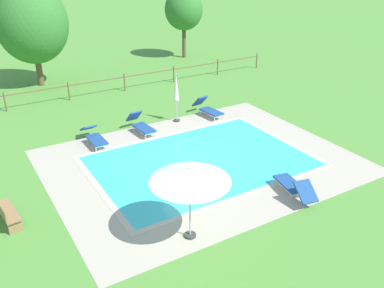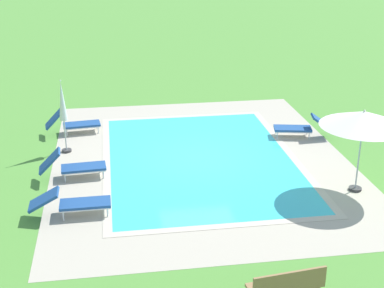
{
  "view_description": "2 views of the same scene",
  "coord_description": "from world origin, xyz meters",
  "px_view_note": "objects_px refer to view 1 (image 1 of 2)",
  "views": [
    {
      "loc": [
        -8.06,
        -12.76,
        7.92
      ],
      "look_at": [
        -0.1,
        0.5,
        0.6
      ],
      "focal_mm": 39.2,
      "sensor_mm": 36.0,
      "label": 1
    },
    {
      "loc": [
        -15.91,
        2.7,
        6.94
      ],
      "look_at": [
        -0.64,
        0.36,
        0.79
      ],
      "focal_mm": 51.26,
      "sensor_mm": 36.0,
      "label": 2
    }
  ],
  "objects_px": {
    "tree_west_mid": "(32,23)",
    "patio_umbrella_closed_row_west": "(176,90)",
    "tree_far_west": "(184,10)",
    "sun_lounger_north_near_steps": "(94,136)",
    "sun_lounger_north_mid": "(208,109)",
    "patio_umbrella_open_foreground": "(190,175)",
    "wooden_bench_lawn_side": "(5,211)",
    "sun_lounger_north_far": "(141,125)",
    "sun_lounger_north_end": "(294,186)"
  },
  "relations": [
    {
      "from": "sun_lounger_north_mid",
      "to": "patio_umbrella_open_foreground",
      "type": "relative_size",
      "value": 0.83
    },
    {
      "from": "sun_lounger_north_mid",
      "to": "patio_umbrella_open_foreground",
      "type": "xyz_separation_m",
      "value": [
        -5.87,
        -8.06,
        1.74
      ]
    },
    {
      "from": "sun_lounger_north_far",
      "to": "patio_umbrella_open_foreground",
      "type": "relative_size",
      "value": 0.82
    },
    {
      "from": "sun_lounger_north_mid",
      "to": "tree_west_mid",
      "type": "relative_size",
      "value": 0.32
    },
    {
      "from": "patio_umbrella_open_foreground",
      "to": "sun_lounger_north_mid",
      "type": "bearing_deg",
      "value": 53.96
    },
    {
      "from": "sun_lounger_north_near_steps",
      "to": "sun_lounger_north_end",
      "type": "distance_m",
      "value": 8.91
    },
    {
      "from": "patio_umbrella_closed_row_west",
      "to": "tree_far_west",
      "type": "bearing_deg",
      "value": 58.39
    },
    {
      "from": "sun_lounger_north_near_steps",
      "to": "sun_lounger_north_mid",
      "type": "relative_size",
      "value": 1.05
    },
    {
      "from": "sun_lounger_north_mid",
      "to": "wooden_bench_lawn_side",
      "type": "bearing_deg",
      "value": -156.56
    },
    {
      "from": "wooden_bench_lawn_side",
      "to": "sun_lounger_north_mid",
      "type": "bearing_deg",
      "value": 23.44
    },
    {
      "from": "sun_lounger_north_end",
      "to": "sun_lounger_north_mid",
      "type": "bearing_deg",
      "value": 78.7
    },
    {
      "from": "sun_lounger_north_near_steps",
      "to": "wooden_bench_lawn_side",
      "type": "bearing_deg",
      "value": -135.47
    },
    {
      "from": "sun_lounger_north_near_steps",
      "to": "sun_lounger_north_far",
      "type": "height_order",
      "value": "sun_lounger_north_far"
    },
    {
      "from": "tree_west_mid",
      "to": "patio_umbrella_open_foreground",
      "type": "bearing_deg",
      "value": -89.19
    },
    {
      "from": "patio_umbrella_closed_row_west",
      "to": "tree_far_west",
      "type": "distance_m",
      "value": 13.48
    },
    {
      "from": "patio_umbrella_open_foreground",
      "to": "tree_far_west",
      "type": "bearing_deg",
      "value": 60.43
    },
    {
      "from": "sun_lounger_north_near_steps",
      "to": "tree_far_west",
      "type": "xyz_separation_m",
      "value": [
        11.38,
        11.8,
        3.23
      ]
    },
    {
      "from": "sun_lounger_north_near_steps",
      "to": "patio_umbrella_open_foreground",
      "type": "height_order",
      "value": "patio_umbrella_open_foreground"
    },
    {
      "from": "sun_lounger_north_far",
      "to": "wooden_bench_lawn_side",
      "type": "height_order",
      "value": "sun_lounger_north_far"
    },
    {
      "from": "sun_lounger_north_mid",
      "to": "patio_umbrella_closed_row_west",
      "type": "distance_m",
      "value": 2.13
    },
    {
      "from": "sun_lounger_north_near_steps",
      "to": "patio_umbrella_open_foreground",
      "type": "xyz_separation_m",
      "value": [
        0.27,
        -7.79,
        1.77
      ]
    },
    {
      "from": "sun_lounger_north_far",
      "to": "wooden_bench_lawn_side",
      "type": "bearing_deg",
      "value": -146.69
    },
    {
      "from": "patio_umbrella_open_foreground",
      "to": "tree_far_west",
      "type": "relative_size",
      "value": 0.47
    },
    {
      "from": "sun_lounger_north_far",
      "to": "tree_west_mid",
      "type": "xyz_separation_m",
      "value": [
        -2.28,
        9.99,
        3.4
      ]
    },
    {
      "from": "patio_umbrella_open_foreground",
      "to": "sun_lounger_north_end",
      "type": "bearing_deg",
      "value": 1.71
    },
    {
      "from": "patio_umbrella_open_foreground",
      "to": "wooden_bench_lawn_side",
      "type": "xyz_separation_m",
      "value": [
        -4.6,
        3.52,
        -1.66
      ]
    },
    {
      "from": "sun_lounger_north_mid",
      "to": "sun_lounger_north_far",
      "type": "height_order",
      "value": "sun_lounger_north_mid"
    },
    {
      "from": "patio_umbrella_closed_row_west",
      "to": "patio_umbrella_open_foreground",
      "type": "bearing_deg",
      "value": -116.62
    },
    {
      "from": "sun_lounger_north_far",
      "to": "wooden_bench_lawn_side",
      "type": "relative_size",
      "value": 1.27
    },
    {
      "from": "sun_lounger_north_near_steps",
      "to": "patio_umbrella_closed_row_west",
      "type": "bearing_deg",
      "value": 5.83
    },
    {
      "from": "sun_lounger_north_near_steps",
      "to": "tree_west_mid",
      "type": "height_order",
      "value": "tree_west_mid"
    },
    {
      "from": "sun_lounger_north_end",
      "to": "sun_lounger_north_near_steps",
      "type": "bearing_deg",
      "value": 120.7
    },
    {
      "from": "tree_far_west",
      "to": "tree_west_mid",
      "type": "bearing_deg",
      "value": -171.39
    },
    {
      "from": "wooden_bench_lawn_side",
      "to": "sun_lounger_north_far",
      "type": "bearing_deg",
      "value": 33.31
    },
    {
      "from": "patio_umbrella_open_foreground",
      "to": "wooden_bench_lawn_side",
      "type": "relative_size",
      "value": 1.55
    },
    {
      "from": "wooden_bench_lawn_side",
      "to": "tree_west_mid",
      "type": "bearing_deg",
      "value": 73.12
    },
    {
      "from": "tree_far_west",
      "to": "patio_umbrella_closed_row_west",
      "type": "bearing_deg",
      "value": -121.61
    },
    {
      "from": "sun_lounger_north_end",
      "to": "patio_umbrella_open_foreground",
      "type": "bearing_deg",
      "value": -178.29
    },
    {
      "from": "patio_umbrella_open_foreground",
      "to": "patio_umbrella_closed_row_west",
      "type": "relative_size",
      "value": 0.97
    },
    {
      "from": "tree_west_mid",
      "to": "patio_umbrella_closed_row_west",
      "type": "bearing_deg",
      "value": -65.55
    },
    {
      "from": "sun_lounger_north_near_steps",
      "to": "patio_umbrella_closed_row_west",
      "type": "xyz_separation_m",
      "value": [
        4.39,
        0.45,
        1.25
      ]
    },
    {
      "from": "sun_lounger_north_mid",
      "to": "sun_lounger_north_far",
      "type": "xyz_separation_m",
      "value": [
        -3.84,
        -0.18,
        -0.0
      ]
    },
    {
      "from": "sun_lounger_north_end",
      "to": "patio_umbrella_open_foreground",
      "type": "relative_size",
      "value": 0.88
    },
    {
      "from": "sun_lounger_north_near_steps",
      "to": "tree_far_west",
      "type": "relative_size",
      "value": 0.4
    },
    {
      "from": "sun_lounger_north_far",
      "to": "patio_umbrella_closed_row_west",
      "type": "distance_m",
      "value": 2.45
    },
    {
      "from": "sun_lounger_north_end",
      "to": "wooden_bench_lawn_side",
      "type": "height_order",
      "value": "wooden_bench_lawn_side"
    },
    {
      "from": "patio_umbrella_closed_row_west",
      "to": "tree_far_west",
      "type": "height_order",
      "value": "tree_far_west"
    },
    {
      "from": "sun_lounger_north_far",
      "to": "tree_far_west",
      "type": "relative_size",
      "value": 0.38
    },
    {
      "from": "sun_lounger_north_near_steps",
      "to": "patio_umbrella_open_foreground",
      "type": "bearing_deg",
      "value": -88.04
    },
    {
      "from": "sun_lounger_north_far",
      "to": "tree_west_mid",
      "type": "distance_m",
      "value": 10.8
    }
  ]
}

